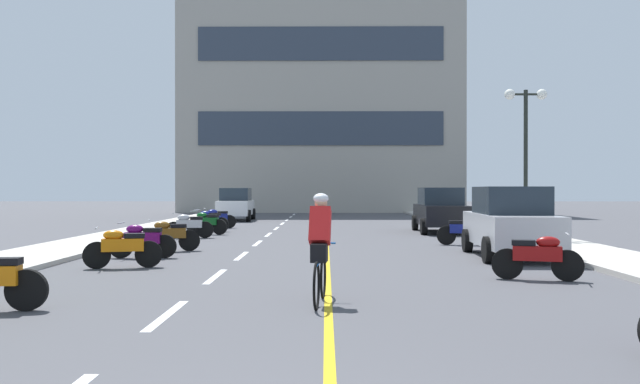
# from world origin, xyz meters

# --- Properties ---
(ground_plane) EXTENTS (140.00, 140.00, 0.00)m
(ground_plane) POSITION_xyz_m (0.00, 21.00, 0.00)
(ground_plane) COLOR #47474C
(curb_left) EXTENTS (2.40, 72.00, 0.12)m
(curb_left) POSITION_xyz_m (-7.20, 24.00, 0.06)
(curb_left) COLOR #B7B2A8
(curb_left) RESTS_ON ground
(curb_right) EXTENTS (2.40, 72.00, 0.12)m
(curb_right) POSITION_xyz_m (7.20, 24.00, 0.06)
(curb_right) COLOR #B7B2A8
(curb_right) RESTS_ON ground
(lane_dash_1) EXTENTS (0.14, 2.20, 0.01)m
(lane_dash_1) POSITION_xyz_m (-2.00, 6.00, 0.00)
(lane_dash_1) COLOR silver
(lane_dash_1) RESTS_ON ground
(lane_dash_2) EXTENTS (0.14, 2.20, 0.01)m
(lane_dash_2) POSITION_xyz_m (-2.00, 10.00, 0.00)
(lane_dash_2) COLOR silver
(lane_dash_2) RESTS_ON ground
(lane_dash_3) EXTENTS (0.14, 2.20, 0.01)m
(lane_dash_3) POSITION_xyz_m (-2.00, 14.00, 0.00)
(lane_dash_3) COLOR silver
(lane_dash_3) RESTS_ON ground
(lane_dash_4) EXTENTS (0.14, 2.20, 0.01)m
(lane_dash_4) POSITION_xyz_m (-2.00, 18.00, 0.00)
(lane_dash_4) COLOR silver
(lane_dash_4) RESTS_ON ground
(lane_dash_5) EXTENTS (0.14, 2.20, 0.01)m
(lane_dash_5) POSITION_xyz_m (-2.00, 22.00, 0.00)
(lane_dash_5) COLOR silver
(lane_dash_5) RESTS_ON ground
(lane_dash_6) EXTENTS (0.14, 2.20, 0.01)m
(lane_dash_6) POSITION_xyz_m (-2.00, 26.00, 0.00)
(lane_dash_6) COLOR silver
(lane_dash_6) RESTS_ON ground
(lane_dash_7) EXTENTS (0.14, 2.20, 0.01)m
(lane_dash_7) POSITION_xyz_m (-2.00, 30.00, 0.00)
(lane_dash_7) COLOR silver
(lane_dash_7) RESTS_ON ground
(lane_dash_8) EXTENTS (0.14, 2.20, 0.01)m
(lane_dash_8) POSITION_xyz_m (-2.00, 34.00, 0.00)
(lane_dash_8) COLOR silver
(lane_dash_8) RESTS_ON ground
(lane_dash_9) EXTENTS (0.14, 2.20, 0.01)m
(lane_dash_9) POSITION_xyz_m (-2.00, 38.00, 0.00)
(lane_dash_9) COLOR silver
(lane_dash_9) RESTS_ON ground
(lane_dash_10) EXTENTS (0.14, 2.20, 0.01)m
(lane_dash_10) POSITION_xyz_m (-2.00, 42.00, 0.00)
(lane_dash_10) COLOR silver
(lane_dash_10) RESTS_ON ground
(lane_dash_11) EXTENTS (0.14, 2.20, 0.01)m
(lane_dash_11) POSITION_xyz_m (-2.00, 46.00, 0.00)
(lane_dash_11) COLOR silver
(lane_dash_11) RESTS_ON ground
(centre_line_yellow) EXTENTS (0.12, 66.00, 0.01)m
(centre_line_yellow) POSITION_xyz_m (0.25, 24.00, 0.00)
(centre_line_yellow) COLOR gold
(centre_line_yellow) RESTS_ON ground
(office_building) EXTENTS (21.58, 6.55, 20.86)m
(office_building) POSITION_xyz_m (-0.17, 48.21, 10.43)
(office_building) COLOR #9E998E
(office_building) RESTS_ON ground
(street_lamp_mid) EXTENTS (1.46, 0.36, 5.07)m
(street_lamp_mid) POSITION_xyz_m (7.08, 19.33, 3.84)
(street_lamp_mid) COLOR black
(street_lamp_mid) RESTS_ON curb_right
(parked_car_near) EXTENTS (2.06, 4.26, 1.82)m
(parked_car_near) POSITION_xyz_m (4.96, 13.72, 0.92)
(parked_car_near) COLOR black
(parked_car_near) RESTS_ON ground
(parked_car_mid) EXTENTS (1.98, 4.23, 1.82)m
(parked_car_mid) POSITION_xyz_m (4.86, 23.35, 0.92)
(parked_car_mid) COLOR black
(parked_car_mid) RESTS_ON ground
(parked_car_far) EXTENTS (2.00, 4.24, 1.82)m
(parked_car_far) POSITION_xyz_m (-4.82, 33.26, 0.92)
(parked_car_far) COLOR black
(parked_car_far) RESTS_ON ground
(motorcycle_3) EXTENTS (1.67, 0.71, 0.92)m
(motorcycle_3) POSITION_xyz_m (4.29, 9.50, 0.47)
(motorcycle_3) COLOR black
(motorcycle_3) RESTS_ON ground
(motorcycle_4) EXTENTS (1.67, 0.69, 0.92)m
(motorcycle_4) POSITION_xyz_m (-4.30, 11.32, 0.47)
(motorcycle_4) COLOR black
(motorcycle_4) RESTS_ON ground
(motorcycle_5) EXTENTS (1.70, 0.60, 0.92)m
(motorcycle_5) POSITION_xyz_m (-4.45, 13.41, 0.47)
(motorcycle_5) COLOR black
(motorcycle_5) RESTS_ON ground
(motorcycle_6) EXTENTS (1.66, 0.74, 0.92)m
(motorcycle_6) POSITION_xyz_m (-4.20, 15.18, 0.47)
(motorcycle_6) COLOR black
(motorcycle_6) RESTS_ON ground
(motorcycle_7) EXTENTS (1.70, 0.60, 0.92)m
(motorcycle_7) POSITION_xyz_m (4.57, 17.35, 0.47)
(motorcycle_7) COLOR black
(motorcycle_7) RESTS_ON ground
(motorcycle_8) EXTENTS (1.70, 0.60, 0.92)m
(motorcycle_8) POSITION_xyz_m (-4.67, 20.12, 0.47)
(motorcycle_8) COLOR black
(motorcycle_8) RESTS_ON ground
(motorcycle_9) EXTENTS (1.66, 0.72, 0.92)m
(motorcycle_9) POSITION_xyz_m (-4.41, 22.07, 0.47)
(motorcycle_9) COLOR black
(motorcycle_9) RESTS_ON ground
(motorcycle_10) EXTENTS (1.68, 0.65, 0.92)m
(motorcycle_10) POSITION_xyz_m (-4.61, 23.78, 0.47)
(motorcycle_10) COLOR black
(motorcycle_10) RESTS_ON ground
(motorcycle_11) EXTENTS (1.65, 0.75, 0.92)m
(motorcycle_11) POSITION_xyz_m (-4.67, 25.97, 0.47)
(motorcycle_11) COLOR black
(motorcycle_11) RESTS_ON ground
(cyclist_rider) EXTENTS (0.43, 1.77, 1.71)m
(cyclist_rider) POSITION_xyz_m (0.12, 6.97, 0.89)
(cyclist_rider) COLOR black
(cyclist_rider) RESTS_ON ground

